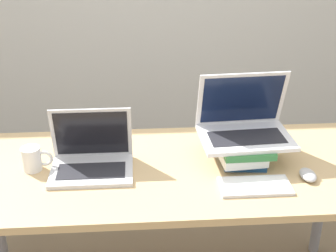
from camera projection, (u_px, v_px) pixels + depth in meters
desk at (166, 182)px, 1.88m from camera, size 1.71×0.69×0.71m
laptop_left at (92, 158)px, 1.81m from camera, size 0.31×0.23×0.24m
book_stack at (242, 149)px, 1.87m from camera, size 0.22×0.27×0.09m
laptop_on_books at (244, 125)px, 1.86m from camera, size 0.37×0.27×0.26m
wireless_keyboard at (255, 186)px, 1.71m from camera, size 0.26×0.13×0.01m
mouse at (308, 175)px, 1.76m from camera, size 0.06×0.10×0.03m
mug at (33, 159)px, 1.81m from camera, size 0.12×0.07×0.10m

